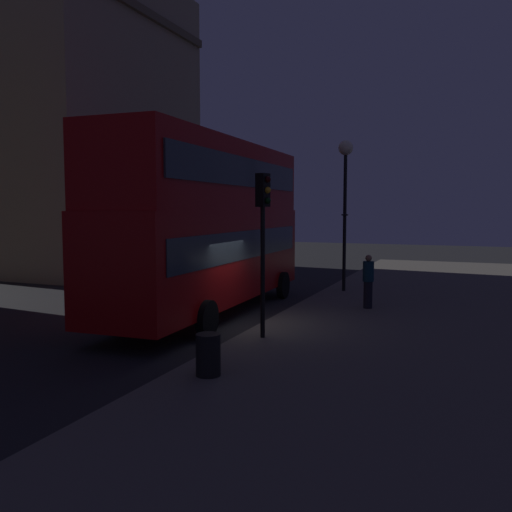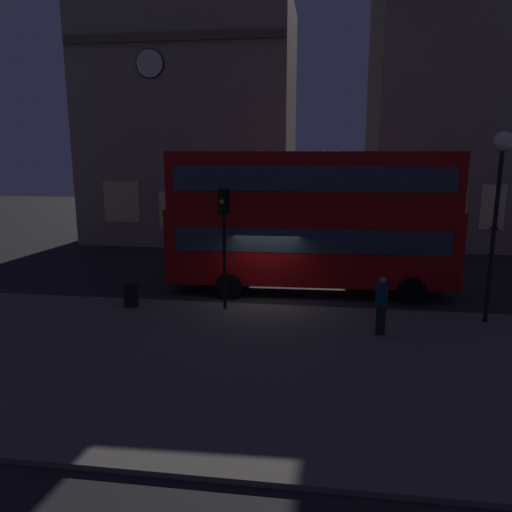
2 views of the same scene
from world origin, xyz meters
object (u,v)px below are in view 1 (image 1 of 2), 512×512
(traffic_light_near_kerb, at_px, (263,221))
(street_lamp, at_px, (345,174))
(double_decker_bus, at_px, (210,219))
(litter_bin, at_px, (208,355))
(pedestrian, at_px, (368,281))

(traffic_light_near_kerb, distance_m, street_lamp, 8.92)
(double_decker_bus, distance_m, litter_bin, 7.49)
(litter_bin, bearing_deg, street_lamp, 0.06)
(double_decker_bus, xyz_separation_m, street_lamp, (5.87, -3.11, 1.73))
(pedestrian, xyz_separation_m, litter_bin, (-8.62, 1.62, -0.51))
(pedestrian, bearing_deg, traffic_light_near_kerb, 80.32)
(double_decker_bus, relative_size, street_lamp, 1.87)
(traffic_light_near_kerb, relative_size, street_lamp, 0.70)
(street_lamp, bearing_deg, pedestrian, -155.34)
(litter_bin, bearing_deg, double_decker_bus, 26.36)
(double_decker_bus, xyz_separation_m, pedestrian, (2.32, -4.74, -2.08))
(litter_bin, bearing_deg, pedestrian, -10.63)
(pedestrian, bearing_deg, street_lamp, -56.26)
(double_decker_bus, bearing_deg, traffic_light_near_kerb, -135.99)
(double_decker_bus, xyz_separation_m, traffic_light_near_kerb, (-2.88, -2.97, 0.03))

